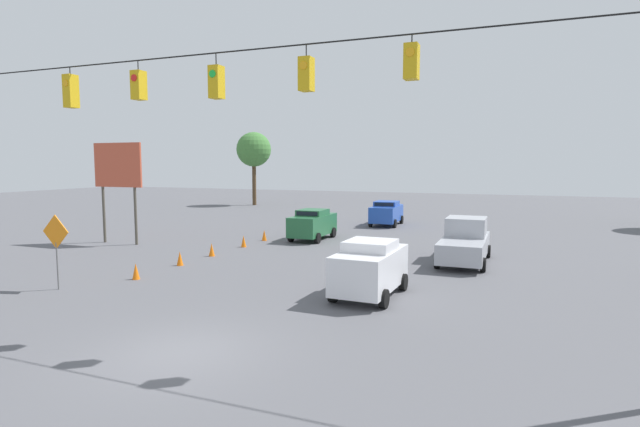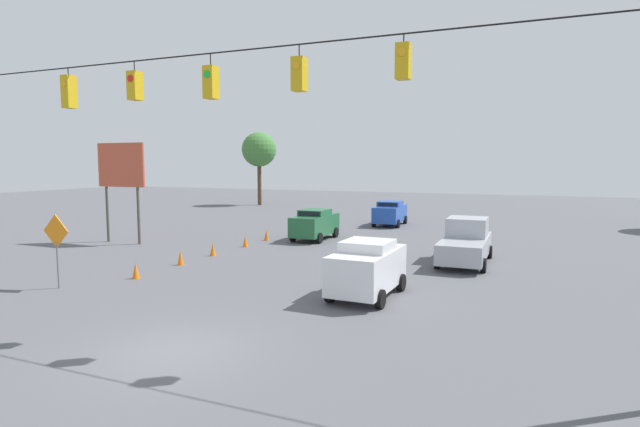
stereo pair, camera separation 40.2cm
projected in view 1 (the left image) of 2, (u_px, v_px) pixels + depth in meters
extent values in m
plane|color=#56565B|center=(181.00, 353.00, 12.55)|extent=(140.00, 140.00, 0.00)
cylinder|color=black|center=(216.00, 53.00, 13.49)|extent=(23.01, 0.04, 0.04)
cube|color=gold|center=(412.00, 62.00, 11.59)|extent=(0.32, 0.36, 0.82)
cylinder|color=black|center=(412.00, 39.00, 11.53)|extent=(0.03, 0.03, 0.22)
cylinder|color=orange|center=(410.00, 52.00, 11.39)|extent=(0.20, 0.02, 0.20)
cube|color=gold|center=(306.00, 74.00, 12.58)|extent=(0.32, 0.36, 0.84)
cylinder|color=black|center=(306.00, 51.00, 12.52)|extent=(0.03, 0.03, 0.32)
cylinder|color=orange|center=(303.00, 65.00, 12.39)|extent=(0.20, 0.02, 0.20)
cube|color=gold|center=(216.00, 82.00, 13.57)|extent=(0.32, 0.36, 0.88)
cylinder|color=black|center=(216.00, 59.00, 13.51)|extent=(0.03, 0.03, 0.34)
cylinder|color=green|center=(212.00, 74.00, 13.38)|extent=(0.20, 0.02, 0.20)
cube|color=gold|center=(139.00, 85.00, 14.55)|extent=(0.32, 0.36, 0.83)
cylinder|color=black|center=(138.00, 66.00, 14.49)|extent=(0.03, 0.03, 0.29)
cylinder|color=red|center=(134.00, 78.00, 14.35)|extent=(0.20, 0.02, 0.20)
cube|color=gold|center=(71.00, 91.00, 15.54)|extent=(0.32, 0.36, 1.01)
cylinder|color=black|center=(70.00, 71.00, 15.47)|extent=(0.03, 0.03, 0.24)
cylinder|color=orange|center=(65.00, 83.00, 15.34)|extent=(0.20, 0.02, 0.20)
cube|color=#234CB2|center=(386.00, 213.00, 38.30)|extent=(1.97, 4.30, 1.17)
cube|color=#234CB2|center=(387.00, 204.00, 38.22)|extent=(1.74, 1.92, 0.36)
cube|color=black|center=(384.00, 204.00, 37.34)|extent=(1.46, 0.07, 0.25)
cylinder|color=black|center=(370.00, 223.00, 37.38)|extent=(0.24, 0.65, 0.64)
cylinder|color=black|center=(395.00, 224.00, 36.76)|extent=(0.24, 0.65, 0.64)
cylinder|color=black|center=(379.00, 219.00, 39.95)|extent=(0.24, 0.65, 0.64)
cylinder|color=black|center=(401.00, 220.00, 39.34)|extent=(0.24, 0.65, 0.64)
cube|color=#236038|center=(313.00, 225.00, 31.10)|extent=(1.74, 4.10, 1.21)
cube|color=#236038|center=(313.00, 212.00, 31.02)|extent=(1.60, 1.81, 0.36)
cube|color=black|center=(307.00, 214.00, 30.18)|extent=(1.39, 0.02, 0.25)
cylinder|color=black|center=(291.00, 237.00, 30.25)|extent=(0.22, 0.64, 0.64)
cylinder|color=black|center=(318.00, 238.00, 29.61)|extent=(0.22, 0.64, 0.64)
cylinder|color=black|center=(308.00, 231.00, 32.71)|extent=(0.22, 0.64, 0.64)
cylinder|color=black|center=(333.00, 232.00, 32.07)|extent=(0.22, 0.64, 0.64)
cube|color=silver|center=(370.00, 269.00, 17.81)|extent=(1.94, 3.94, 1.34)
cube|color=silver|center=(370.00, 245.00, 17.72)|extent=(1.71, 1.77, 0.36)
cube|color=black|center=(378.00, 242.00, 18.51)|extent=(1.44, 0.07, 0.25)
cylinder|color=black|center=(403.00, 282.00, 18.66)|extent=(0.24, 0.65, 0.64)
cylinder|color=black|center=(358.00, 278.00, 19.38)|extent=(0.24, 0.65, 0.64)
cylinder|color=black|center=(384.00, 299.00, 16.37)|extent=(0.24, 0.65, 0.64)
cylinder|color=black|center=(333.00, 293.00, 17.09)|extent=(0.24, 0.65, 0.64)
cube|color=#A8AAB2|center=(464.00, 247.00, 23.83)|extent=(2.00, 5.58, 0.90)
cube|color=#A8AAB2|center=(466.00, 227.00, 24.36)|extent=(1.83, 2.01, 0.90)
cube|color=black|center=(468.00, 224.00, 25.30)|extent=(1.59, 0.02, 0.63)
cylinder|color=black|center=(488.00, 251.00, 25.18)|extent=(0.22, 0.64, 0.64)
cylinder|color=black|center=(448.00, 249.00, 25.92)|extent=(0.22, 0.64, 0.64)
cylinder|color=black|center=(483.00, 265.00, 21.84)|extent=(0.22, 0.64, 0.64)
cylinder|color=black|center=(437.00, 261.00, 22.57)|extent=(0.22, 0.64, 0.64)
cone|color=orange|center=(136.00, 271.00, 20.45)|extent=(0.30, 0.30, 0.67)
cone|color=orange|center=(180.00, 258.00, 23.22)|extent=(0.30, 0.30, 0.67)
cone|color=orange|center=(212.00, 250.00, 25.56)|extent=(0.30, 0.30, 0.67)
cone|color=orange|center=(244.00, 241.00, 28.32)|extent=(0.30, 0.30, 0.67)
cone|color=orange|center=(264.00, 235.00, 30.70)|extent=(0.30, 0.30, 0.67)
cylinder|color=#4C473D|center=(136.00, 216.00, 29.06)|extent=(0.16, 0.16, 3.35)
cylinder|color=#4C473D|center=(104.00, 215.00, 29.94)|extent=(0.16, 0.16, 3.35)
cube|color=#BF4C33|center=(118.00, 165.00, 29.20)|extent=(3.44, 0.12, 2.59)
cylinder|color=slate|center=(58.00, 266.00, 18.76)|extent=(0.06, 0.06, 1.80)
cube|color=orange|center=(56.00, 232.00, 18.63)|extent=(1.27, 0.04, 1.27)
cylinder|color=#4C3823|center=(254.00, 182.00, 56.53)|extent=(0.44, 0.44, 5.24)
sphere|color=#427A38|center=(254.00, 149.00, 56.16)|extent=(3.89, 3.89, 3.89)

